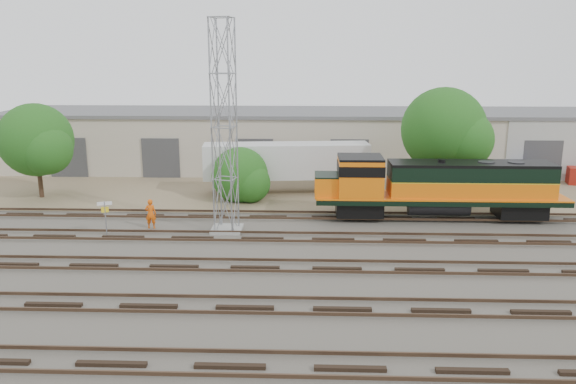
{
  "coord_description": "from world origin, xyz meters",
  "views": [
    {
      "loc": [
        -1.45,
        -28.72,
        10.11
      ],
      "look_at": [
        -2.64,
        4.0,
        2.2
      ],
      "focal_mm": 35.0,
      "sensor_mm": 36.0,
      "label": 1
    }
  ],
  "objects_px": {
    "locomotive": "(436,186)",
    "signal_tower": "(224,131)",
    "worker": "(151,214)",
    "semi_trailer": "(290,162)"
  },
  "relations": [
    {
      "from": "locomotive",
      "to": "signal_tower",
      "type": "relative_size",
      "value": 1.29
    },
    {
      "from": "locomotive",
      "to": "worker",
      "type": "xyz_separation_m",
      "value": [
        -17.5,
        -2.54,
        -1.28
      ]
    },
    {
      "from": "signal_tower",
      "to": "worker",
      "type": "xyz_separation_m",
      "value": [
        -4.65,
        0.35,
        -5.04
      ]
    },
    {
      "from": "locomotive",
      "to": "semi_trailer",
      "type": "distance_m",
      "value": 11.58
    },
    {
      "from": "locomotive",
      "to": "signal_tower",
      "type": "bearing_deg",
      "value": -167.3
    },
    {
      "from": "signal_tower",
      "to": "worker",
      "type": "bearing_deg",
      "value": 175.64
    },
    {
      "from": "signal_tower",
      "to": "semi_trailer",
      "type": "height_order",
      "value": "signal_tower"
    },
    {
      "from": "locomotive",
      "to": "signal_tower",
      "type": "height_order",
      "value": "signal_tower"
    },
    {
      "from": "semi_trailer",
      "to": "signal_tower",
      "type": "bearing_deg",
      "value": -115.54
    },
    {
      "from": "locomotive",
      "to": "signal_tower",
      "type": "distance_m",
      "value": 13.7
    }
  ]
}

